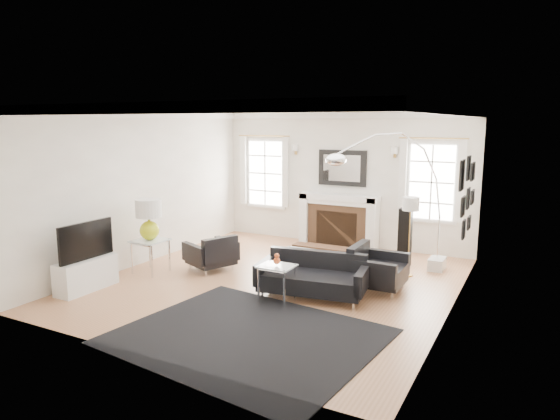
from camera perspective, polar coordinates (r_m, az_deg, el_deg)
The scene contains 25 objects.
floor at distance 8.28m, azimuth -0.51°, elevation -8.29°, with size 6.00×6.00×0.00m, color #AA6E47.
back_wall at distance 10.66m, azimuth 7.18°, elevation 3.47°, with size 5.50×0.04×2.80m, color white.
front_wall at distance 5.54m, azimuth -15.45°, elevation -2.84°, with size 5.50×0.04×2.80m, color white.
left_wall at distance 9.56m, azimuth -15.20°, elevation 2.45°, with size 0.04×6.00×2.80m, color white.
right_wall at distance 7.09m, azimuth 19.44°, elevation -0.30°, with size 0.04×6.00×2.80m, color white.
ceiling at distance 7.86m, azimuth -0.54°, elevation 11.47°, with size 5.50×6.00×0.02m, color white.
crown_molding at distance 7.86m, azimuth -0.54°, elevation 11.04°, with size 5.50×6.00×0.12m, color white.
fireplace at distance 10.60m, azimuth 6.68°, elevation -1.25°, with size 1.70×0.69×1.11m.
mantel_mirror at distance 10.60m, azimuth 7.12°, elevation 4.79°, with size 1.05×0.07×0.75m.
window_left at distance 11.39m, azimuth -1.67°, elevation 4.25°, with size 1.24×0.15×1.62m.
window_right at distance 10.11m, azimuth 16.94°, elevation 3.09°, with size 1.24×0.15×1.62m.
gallery_wall at distance 8.34m, azimuth 20.62°, elevation 2.03°, with size 0.04×1.73×1.29m.
tv_unit at distance 8.40m, azimuth -21.26°, elevation -6.38°, with size 0.35×1.00×1.09m.
area_rug at distance 6.33m, azimuth -3.75°, elevation -14.20°, with size 3.04×2.53×0.01m, color black.
sofa at distance 7.60m, azimuth 3.81°, elevation -7.70°, with size 1.72×0.97×0.53m.
armchair_left at distance 8.94m, azimuth -7.72°, elevation -5.01°, with size 0.94×0.99×0.53m.
armchair_right at distance 7.98m, azimuth 10.82°, elevation -6.73°, with size 0.79×0.87×0.59m.
coffee_table at distance 8.72m, azimuth 2.12°, elevation -5.16°, with size 0.79×0.79×0.35m.
side_table_left at distance 8.98m, azimuth -14.61°, elevation -4.00°, with size 0.53×0.53×0.58m.
nesting_table at distance 7.31m, azimuth -0.36°, elevation -7.24°, with size 0.50×0.42×0.55m.
gourd_lamp at distance 8.87m, azimuth -14.76°, elevation -0.74°, with size 0.45×0.45×0.71m.
orange_vase at distance 7.25m, azimuth -0.37°, elevation -5.67°, with size 0.10×0.10×0.16m.
arc_floor_lamp at distance 8.68m, azimuth 12.40°, elevation 1.58°, with size 1.78×1.65×2.52m.
stick_floor_lamp at distance 8.63m, azimuth 14.70°, elevation 0.22°, with size 0.28×0.28×1.36m.
speaker_tower at distance 9.33m, azimuth 14.08°, elevation -3.07°, with size 0.21×0.21×1.07m, color black.
Camera 1 is at (3.74, -6.91, 2.60)m, focal length 32.00 mm.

